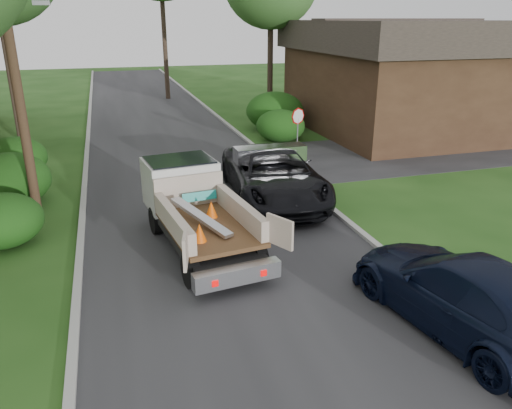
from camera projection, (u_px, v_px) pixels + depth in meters
The scene contains 16 objects.
ground at pixel (237, 262), 13.53m from camera, with size 120.00×120.00×0.00m, color #1D4413.
road at pixel (181, 165), 22.50m from camera, with size 8.00×90.00×0.02m, color #28282B.
side_street at pixel (424, 151), 24.84m from camera, with size 16.00×7.00×0.02m, color #28282B.
curb_left at pixel (86, 171), 21.38m from camera, with size 0.20×90.00×0.12m, color #9E9E99.
curb_right at pixel (267, 157), 23.59m from camera, with size 0.20×90.00×0.12m, color #9E9E99.
stop_sign at pixel (298, 123), 22.38m from camera, with size 0.71×0.32×2.48m.
utility_pole at pixel (13, 56), 14.71m from camera, with size 2.42×1.25×10.00m.
house_right at pixel (394, 75), 28.48m from camera, with size 9.72×12.96×6.20m.
hedge_left_a at pixel (1, 221), 14.29m from camera, with size 2.34×2.34×1.53m, color #11410F.
hedge_left_b at pixel (8, 180), 17.28m from camera, with size 2.86×2.86×1.87m, color #11410F.
hedge_left_c at pixel (14, 158), 20.37m from camera, with size 2.60×2.60×1.70m, color #11410F.
hedge_right_a at pixel (280, 126), 26.46m from camera, with size 2.60×2.60×1.70m, color #11410F.
hedge_right_b at pixel (275, 111), 29.25m from camera, with size 3.38×3.38×2.21m, color #11410F.
flatbed_truck at pixel (191, 201), 14.61m from camera, with size 3.11×6.03×2.19m.
black_pickup at pixel (274, 175), 17.94m from camera, with size 3.04×6.59×1.83m, color black.
navy_suv at pixel (466, 294), 10.38m from camera, with size 2.31×5.67×1.65m, color black.
Camera 1 is at (-3.00, -11.76, 6.21)m, focal length 35.00 mm.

